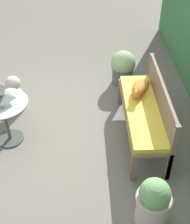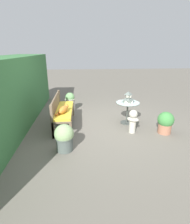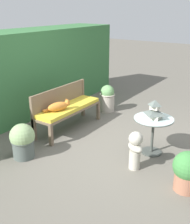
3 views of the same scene
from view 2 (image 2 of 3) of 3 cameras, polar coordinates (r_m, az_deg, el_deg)
ground at (r=4.86m, az=2.62°, el=-4.70°), size 30.00×30.00×0.00m
foliage_hedge_back at (r=4.92m, az=-27.84°, el=4.63°), size 6.40×1.08×1.84m
garden_bench at (r=4.85m, az=-10.03°, el=0.23°), size 1.56×0.47×0.49m
bench_backrest at (r=4.82m, az=-12.70°, el=2.34°), size 1.56×0.06×0.84m
cat at (r=4.51m, az=-10.28°, el=0.81°), size 0.49×0.34×0.21m
patio_table at (r=4.99m, az=10.58°, el=1.64°), size 0.65×0.65×0.62m
pagoda_birdhouse at (r=4.91m, az=10.78°, el=4.60°), size 0.28×0.28×0.31m
garden_bust at (r=4.49m, az=12.25°, el=-2.59°), size 0.30×0.34×0.61m
potted_plant_table_far at (r=3.70m, az=-9.98°, el=-8.14°), size 0.40×0.40×0.58m
potted_plant_path_edge at (r=4.72m, az=22.00°, el=-3.12°), size 0.40×0.40×0.56m
potted_plant_patio_mid at (r=6.12m, az=-8.12°, el=3.47°), size 0.36×0.36×0.62m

